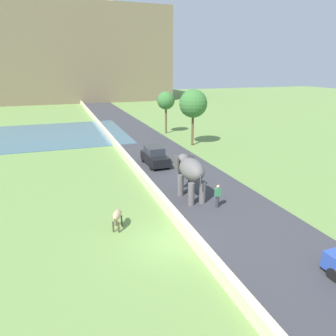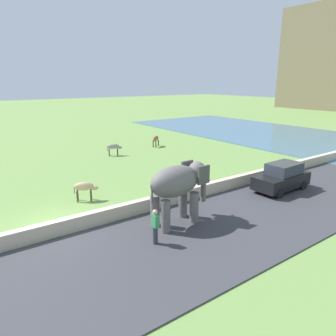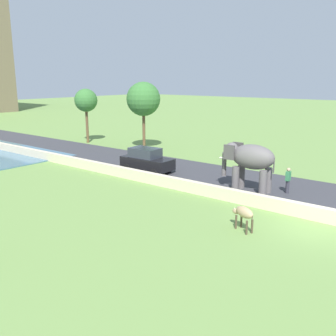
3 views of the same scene
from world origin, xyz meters
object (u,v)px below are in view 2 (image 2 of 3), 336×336
object	(u,v)px
cow_grey	(114,147)
cow_brown	(156,139)
person_beside_elephant	(155,226)
car_black	(282,177)
elephant	(179,184)
cow_tan	(85,187)

from	to	relation	value
cow_grey	cow_brown	bearing A→B (deg)	102.46
person_beside_elephant	car_black	distance (m)	10.40
elephant	cow_brown	world-z (taller)	elephant
elephant	cow_brown	xyz separation A→B (m)	(-16.28, 9.41, -1.20)
cow_tan	cow_brown	distance (m)	16.05
elephant	person_beside_elephant	bearing A→B (deg)	-62.23
elephant	cow_grey	world-z (taller)	elephant
cow_grey	cow_tan	distance (m)	11.47
cow_brown	car_black	bearing A→B (deg)	-3.99
elephant	cow_brown	bearing A→B (deg)	149.96
car_black	cow_brown	bearing A→B (deg)	176.01
car_black	cow_grey	size ratio (longest dim) A/B	2.87
cow_tan	person_beside_elephant	bearing A→B (deg)	4.37
cow_tan	elephant	bearing A→B (deg)	24.67
person_beside_elephant	cow_grey	xyz separation A→B (m)	(-16.15, 5.98, -0.04)
car_black	cow_brown	size ratio (longest dim) A/B	3.05
cow_brown	cow_tan	bearing A→B (deg)	-48.33
cow_brown	person_beside_elephant	bearing A→B (deg)	-33.46
car_black	cow_grey	world-z (taller)	car_black
cow_grey	cow_brown	world-z (taller)	same
person_beside_elephant	cow_tan	distance (m)	6.71
elephant	car_black	bearing A→B (deg)	89.95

